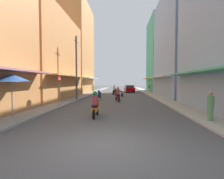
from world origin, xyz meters
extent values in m
plane|color=#4C4C4F|center=(0.00, 22.81, 0.00)|extent=(117.95, 117.95, 0.00)
cube|color=gray|center=(-5.30, 22.81, 0.06)|extent=(1.70, 61.61, 0.12)
cube|color=#ADA89E|center=(5.30, 22.81, 0.06)|extent=(1.70, 61.61, 0.12)
cube|color=#B7727F|center=(-5.65, 3.34, 2.80)|extent=(1.10, 7.82, 0.12)
cube|color=#D88C4C|center=(-9.15, 14.39, 5.10)|extent=(6.00, 12.61, 10.20)
cube|color=#D88C4C|center=(-5.65, 14.39, 2.80)|extent=(1.10, 11.35, 0.12)
cube|color=#D88C4C|center=(-9.15, 26.79, 8.50)|extent=(6.00, 10.90, 17.01)
cube|color=silver|center=(-5.65, 26.79, 2.80)|extent=(1.10, 9.81, 0.12)
cube|color=#4CB28C|center=(5.65, 5.62, 2.80)|extent=(1.10, 11.91, 0.12)
cube|color=#8CA5CC|center=(9.15, 19.54, 7.42)|extent=(6.00, 12.88, 14.85)
cube|color=silver|center=(5.65, 19.54, 2.80)|extent=(1.10, 11.59, 0.12)
cube|color=#4CB28C|center=(9.15, 31.26, 7.76)|extent=(6.00, 9.82, 15.53)
cube|color=#EFD159|center=(5.65, 31.26, 2.80)|extent=(1.10, 8.83, 0.12)
cylinder|color=black|center=(-1.03, 5.04, 0.28)|extent=(0.08, 0.56, 0.56)
cylinder|color=black|center=(-1.03, 3.79, 0.28)|extent=(0.08, 0.56, 0.56)
cube|color=orange|center=(-1.03, 4.37, 0.50)|extent=(0.29, 1.00, 0.24)
cube|color=black|center=(-1.03, 4.17, 0.70)|extent=(0.28, 0.56, 0.14)
cylinder|color=orange|center=(-1.03, 4.92, 0.70)|extent=(0.28, 0.28, 0.45)
cylinder|color=black|center=(-1.03, 4.92, 0.95)|extent=(0.55, 0.03, 0.03)
cylinder|color=#99333F|center=(-1.03, 4.22, 1.05)|extent=(0.34, 0.34, 0.55)
sphere|color=#197233|center=(-1.03, 4.22, 1.45)|extent=(0.26, 0.26, 0.26)
cylinder|color=black|center=(2.27, 38.30, 0.28)|extent=(0.13, 0.57, 0.56)
cylinder|color=black|center=(2.15, 39.55, 0.28)|extent=(0.13, 0.57, 0.56)
cube|color=red|center=(2.20, 38.98, 0.50)|extent=(0.38, 1.02, 0.24)
cube|color=black|center=(2.18, 39.17, 0.70)|extent=(0.33, 0.58, 0.14)
cylinder|color=red|center=(2.25, 38.43, 0.70)|extent=(0.28, 0.28, 0.45)
cylinder|color=black|center=(2.25, 38.43, 0.95)|extent=(0.55, 0.08, 0.03)
cylinder|color=black|center=(-0.01, 19.32, 0.28)|extent=(0.26, 0.55, 0.56)
cylinder|color=black|center=(0.41, 18.14, 0.28)|extent=(0.26, 0.55, 0.56)
cube|color=silver|center=(0.21, 18.68, 0.50)|extent=(0.60, 1.04, 0.24)
cube|color=black|center=(0.28, 18.49, 0.70)|extent=(0.45, 0.62, 0.14)
cylinder|color=silver|center=(0.03, 19.20, 0.70)|extent=(0.28, 0.28, 0.45)
cylinder|color=black|center=(0.03, 19.20, 0.95)|extent=(0.53, 0.21, 0.03)
cylinder|color=black|center=(-0.72, 22.42, 0.28)|extent=(0.21, 0.56, 0.56)
cylinder|color=black|center=(-1.02, 21.21, 0.28)|extent=(0.21, 0.56, 0.56)
cube|color=black|center=(-0.88, 21.77, 0.50)|extent=(0.51, 1.04, 0.24)
cube|color=black|center=(-0.93, 21.57, 0.70)|extent=(0.40, 0.61, 0.14)
cylinder|color=black|center=(-0.75, 22.30, 0.70)|extent=(0.28, 0.28, 0.45)
cylinder|color=black|center=(-0.75, 22.30, 0.95)|extent=(0.54, 0.16, 0.03)
cylinder|color=beige|center=(-0.92, 21.62, 1.05)|extent=(0.34, 0.34, 0.55)
sphere|color=silver|center=(-0.92, 21.62, 1.45)|extent=(0.26, 0.26, 0.26)
cylinder|color=black|center=(-2.80, 17.20, 0.28)|extent=(0.24, 0.56, 0.56)
cylinder|color=black|center=(-2.42, 16.01, 0.28)|extent=(0.24, 0.56, 0.56)
cube|color=#1E38B7|center=(-2.60, 16.56, 0.50)|extent=(0.57, 1.04, 0.24)
cube|color=black|center=(-2.54, 16.37, 0.70)|extent=(0.44, 0.62, 0.14)
cylinder|color=#1E38B7|center=(-2.76, 17.08, 0.70)|extent=(0.28, 0.28, 0.45)
cylinder|color=black|center=(-2.76, 17.08, 0.95)|extent=(0.53, 0.19, 0.03)
cylinder|color=black|center=(-0.18, 13.14, 0.28)|extent=(0.22, 0.56, 0.56)
cylinder|color=black|center=(0.14, 11.93, 0.28)|extent=(0.22, 0.56, 0.56)
cube|color=maroon|center=(-0.01, 12.49, 0.50)|extent=(0.53, 1.04, 0.24)
cube|color=black|center=(0.04, 12.29, 0.70)|extent=(0.42, 0.61, 0.14)
cylinder|color=maroon|center=(-0.15, 13.02, 0.70)|extent=(0.28, 0.28, 0.45)
cylinder|color=black|center=(-0.15, 13.02, 0.95)|extent=(0.54, 0.17, 0.03)
cylinder|color=#99333F|center=(0.03, 12.34, 1.05)|extent=(0.34, 0.34, 0.55)
sphere|color=orange|center=(0.03, 12.34, 1.45)|extent=(0.26, 0.26, 0.26)
cube|color=#8C0000|center=(1.75, 28.17, 0.60)|extent=(2.15, 4.25, 0.70)
cube|color=#333D47|center=(1.77, 28.02, 1.15)|extent=(1.80, 2.25, 0.60)
cylinder|color=black|center=(0.88, 29.34, 0.32)|extent=(0.24, 0.65, 0.64)
cylinder|color=black|center=(2.38, 29.48, 0.32)|extent=(0.24, 0.65, 0.64)
cylinder|color=black|center=(1.13, 26.85, 0.32)|extent=(0.24, 0.65, 0.64)
cylinder|color=black|center=(2.62, 27.00, 0.32)|extent=(0.24, 0.65, 0.64)
cylinder|color=beige|center=(5.81, 29.00, 0.38)|extent=(0.28, 0.28, 0.76)
cylinder|color=#598C59|center=(5.81, 29.00, 1.08)|extent=(0.34, 0.34, 0.64)
sphere|color=#9E7256|center=(5.81, 29.00, 1.54)|extent=(0.22, 0.22, 0.22)
cone|color=#D1B77A|center=(5.81, 29.00, 1.64)|extent=(0.44, 0.44, 0.16)
cylinder|color=#598C59|center=(-5.83, 29.34, 0.37)|extent=(0.28, 0.28, 0.74)
cylinder|color=#BF8C3F|center=(-5.83, 29.34, 1.06)|extent=(0.34, 0.34, 0.63)
sphere|color=#9E7256|center=(-5.83, 29.34, 1.51)|extent=(0.22, 0.22, 0.22)
cone|color=#D1B77A|center=(-5.83, 29.34, 1.61)|extent=(0.44, 0.44, 0.16)
cylinder|color=#598C59|center=(5.11, 3.39, 0.38)|extent=(0.28, 0.28, 0.76)
cylinder|color=#598C59|center=(5.11, 3.39, 1.07)|extent=(0.34, 0.34, 0.64)
sphere|color=tan|center=(5.11, 3.39, 1.53)|extent=(0.22, 0.22, 0.22)
cylinder|color=#99999E|center=(-5.55, 3.36, 1.20)|extent=(0.05, 0.05, 2.40)
cone|color=#335999|center=(-5.55, 3.36, 2.35)|extent=(2.03, 2.03, 0.45)
cylinder|color=#4C4C4F|center=(-4.70, 13.12, 3.64)|extent=(0.20, 0.20, 7.27)
cylinder|color=#3F382D|center=(-4.70, 13.12, 6.67)|extent=(0.08, 1.20, 0.08)
cylinder|color=gray|center=(-4.60, 7.83, 1.30)|extent=(0.07, 0.07, 2.60)
cylinder|color=red|center=(-4.60, 7.83, 2.35)|extent=(0.02, 0.60, 0.60)
cube|color=white|center=(-4.60, 7.83, 2.35)|extent=(0.03, 0.40, 0.10)
camera|label=1|loc=(0.65, -5.43, 2.13)|focal=26.64mm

